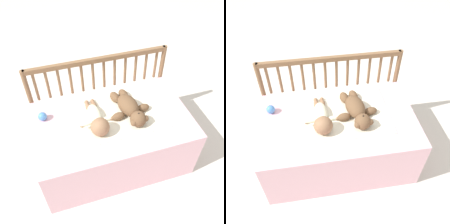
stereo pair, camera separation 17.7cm
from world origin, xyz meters
The scene contains 7 objects.
ground_plane centered at (0.00, 0.00, 0.00)m, with size 12.00×12.00×0.00m, color silver.
crib_mattress centered at (0.00, 0.00, 0.23)m, with size 1.14×0.70×0.46m.
crib_rail centered at (0.00, 0.37, 0.54)m, with size 1.14×0.04×0.75m.
blanket centered at (0.01, 0.05, 0.47)m, with size 0.74×0.49×0.01m.
teddy_bear centered at (0.14, 0.02, 0.51)m, with size 0.31×0.42×0.12m.
baby centered at (-0.12, -0.02, 0.51)m, with size 0.26×0.39×0.13m.
toy_ball centered at (-0.48, 0.15, 0.49)m, with size 0.06×0.06×0.06m.
Camera 1 is at (-0.37, -1.17, 1.79)m, focal length 40.00 mm.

